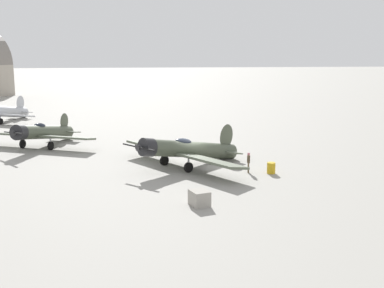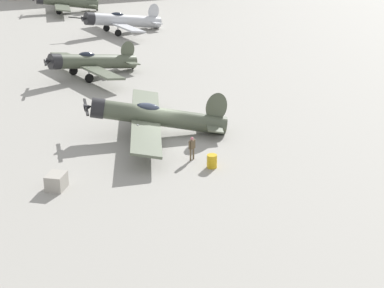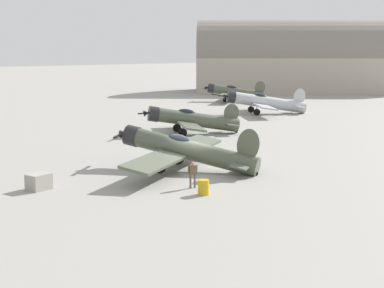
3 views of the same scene
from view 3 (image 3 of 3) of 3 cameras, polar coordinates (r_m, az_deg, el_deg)
name	(u,v)px [view 3 (image 3 of 3)]	position (r m, az deg, el deg)	size (l,w,h in m)	color
ground_plane	(192,170)	(40.02, 0.00, -2.54)	(400.00, 400.00, 0.00)	gray
airplane_foreground	(185,150)	(39.94, -0.70, -0.54)	(12.00, 9.99, 3.25)	#4C5442
airplane_mid_apron	(190,119)	(55.99, -0.17, 2.38)	(9.90, 11.01, 2.90)	#4C5442
airplane_far_line	(264,102)	(73.27, 6.86, 4.01)	(10.53, 11.14, 3.17)	#B7BABF
airplane_outer_stand	(234,92)	(88.93, 4.02, 4.98)	(9.25, 9.01, 3.19)	#4C5442
ground_crew_mechanic	(193,172)	(34.99, 0.06, -2.69)	(0.61, 0.29, 1.58)	brown
equipment_crate	(39,182)	(35.80, -14.45, -3.52)	(1.51, 1.35, 0.94)	#9E998E
fuel_drum	(204,187)	(33.53, 1.11, -4.16)	(0.68, 0.68, 0.85)	gold
distant_hangar	(297,63)	(108.74, 10.04, 7.64)	(36.31, 32.12, 13.20)	#ADA393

